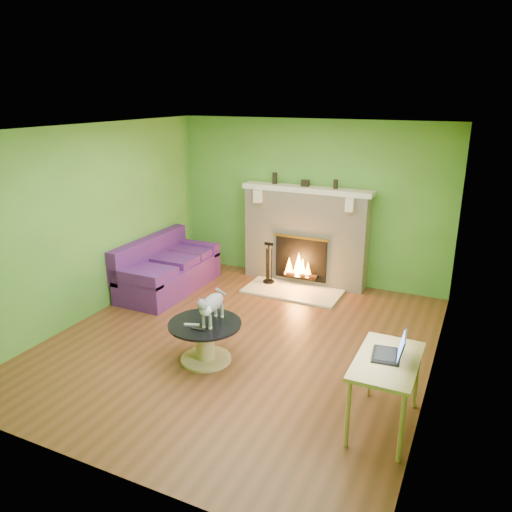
# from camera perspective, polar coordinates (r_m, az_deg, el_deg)

# --- Properties ---
(floor) EXTENTS (5.00, 5.00, 0.00)m
(floor) POSITION_cam_1_polar(r_m,az_deg,el_deg) (6.37, -1.74, -9.69)
(floor) COLOR brown
(floor) RESTS_ON ground
(ceiling) EXTENTS (5.00, 5.00, 0.00)m
(ceiling) POSITION_cam_1_polar(r_m,az_deg,el_deg) (5.64, -2.00, 14.34)
(ceiling) COLOR white
(ceiling) RESTS_ON wall_back
(wall_back) EXTENTS (5.00, 0.00, 5.00)m
(wall_back) POSITION_cam_1_polar(r_m,az_deg,el_deg) (8.11, 6.21, 6.16)
(wall_back) COLOR #46842B
(wall_back) RESTS_ON floor
(wall_front) EXTENTS (5.00, 0.00, 5.00)m
(wall_front) POSITION_cam_1_polar(r_m,az_deg,el_deg) (3.96, -18.62, -7.91)
(wall_front) COLOR #46842B
(wall_front) RESTS_ON floor
(wall_left) EXTENTS (0.00, 5.00, 5.00)m
(wall_left) POSITION_cam_1_polar(r_m,az_deg,el_deg) (7.15, -18.19, 3.70)
(wall_left) COLOR #46842B
(wall_left) RESTS_ON floor
(wall_right) EXTENTS (0.00, 5.00, 5.00)m
(wall_right) POSITION_cam_1_polar(r_m,az_deg,el_deg) (5.29, 20.42, -1.48)
(wall_right) COLOR #46842B
(wall_right) RESTS_ON floor
(window_frame) EXTENTS (0.00, 1.20, 1.20)m
(window_frame) POSITION_cam_1_polar(r_m,az_deg,el_deg) (4.36, 19.48, -2.00)
(window_frame) COLOR silver
(window_frame) RESTS_ON wall_right
(window_pane) EXTENTS (0.00, 1.06, 1.06)m
(window_pane) POSITION_cam_1_polar(r_m,az_deg,el_deg) (4.36, 19.38, -1.99)
(window_pane) COLOR white
(window_pane) RESTS_ON wall_right
(fireplace) EXTENTS (2.10, 0.46, 1.58)m
(fireplace) POSITION_cam_1_polar(r_m,az_deg,el_deg) (8.07, 5.65, 2.25)
(fireplace) COLOR beige
(fireplace) RESTS_ON floor
(hearth) EXTENTS (1.50, 0.75, 0.03)m
(hearth) POSITION_cam_1_polar(r_m,az_deg,el_deg) (7.86, 4.21, -4.01)
(hearth) COLOR beige
(hearth) RESTS_ON floor
(mantel) EXTENTS (2.10, 0.28, 0.08)m
(mantel) POSITION_cam_1_polar(r_m,az_deg,el_deg) (7.87, 5.77, 7.59)
(mantel) COLOR silver
(mantel) RESTS_ON fireplace
(sofa) EXTENTS (0.86, 1.81, 0.81)m
(sofa) POSITION_cam_1_polar(r_m,az_deg,el_deg) (7.99, -10.20, -1.58)
(sofa) COLOR #471B68
(sofa) RESTS_ON floor
(coffee_table) EXTENTS (0.84, 0.84, 0.48)m
(coffee_table) POSITION_cam_1_polar(r_m,az_deg,el_deg) (5.86, -5.80, -9.40)
(coffee_table) COLOR tan
(coffee_table) RESTS_ON floor
(desk) EXTENTS (0.55, 0.95, 0.70)m
(desk) POSITION_cam_1_polar(r_m,az_deg,el_deg) (4.76, 14.71, -12.23)
(desk) COLOR tan
(desk) RESTS_ON floor
(cat) EXTENTS (0.29, 0.66, 0.40)m
(cat) POSITION_cam_1_polar(r_m,az_deg,el_deg) (5.68, -4.98, -5.77)
(cat) COLOR slate
(cat) RESTS_ON coffee_table
(remote_silver) EXTENTS (0.18, 0.10, 0.02)m
(remote_silver) POSITION_cam_1_polar(r_m,az_deg,el_deg) (5.72, -7.36, -7.80)
(remote_silver) COLOR gray
(remote_silver) RESTS_ON coffee_table
(remote_black) EXTENTS (0.16, 0.05, 0.02)m
(remote_black) POSITION_cam_1_polar(r_m,az_deg,el_deg) (5.62, -6.64, -8.30)
(remote_black) COLOR black
(remote_black) RESTS_ON coffee_table
(laptop) EXTENTS (0.32, 0.36, 0.25)m
(laptop) POSITION_cam_1_polar(r_m,az_deg,el_deg) (4.71, 14.80, -9.72)
(laptop) COLOR black
(laptop) RESTS_ON desk
(fire_tools) EXTENTS (0.18, 0.18, 0.68)m
(fire_tools) POSITION_cam_1_polar(r_m,az_deg,el_deg) (8.03, 1.46, -0.75)
(fire_tools) COLOR black
(fire_tools) RESTS_ON hearth
(mantel_vase_left) EXTENTS (0.08, 0.08, 0.18)m
(mantel_vase_left) POSITION_cam_1_polar(r_m,az_deg,el_deg) (8.08, 2.16, 8.87)
(mantel_vase_left) COLOR black
(mantel_vase_left) RESTS_ON mantel
(mantel_vase_right) EXTENTS (0.07, 0.07, 0.14)m
(mantel_vase_right) POSITION_cam_1_polar(r_m,az_deg,el_deg) (7.75, 9.09, 8.10)
(mantel_vase_right) COLOR black
(mantel_vase_right) RESTS_ON mantel
(mantel_box) EXTENTS (0.12, 0.08, 0.10)m
(mantel_box) POSITION_cam_1_polar(r_m,az_deg,el_deg) (7.90, 5.66, 8.28)
(mantel_box) COLOR black
(mantel_box) RESTS_ON mantel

